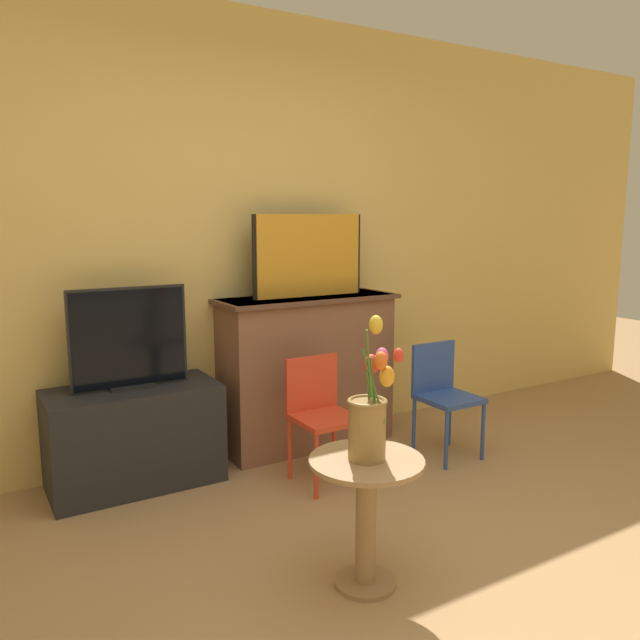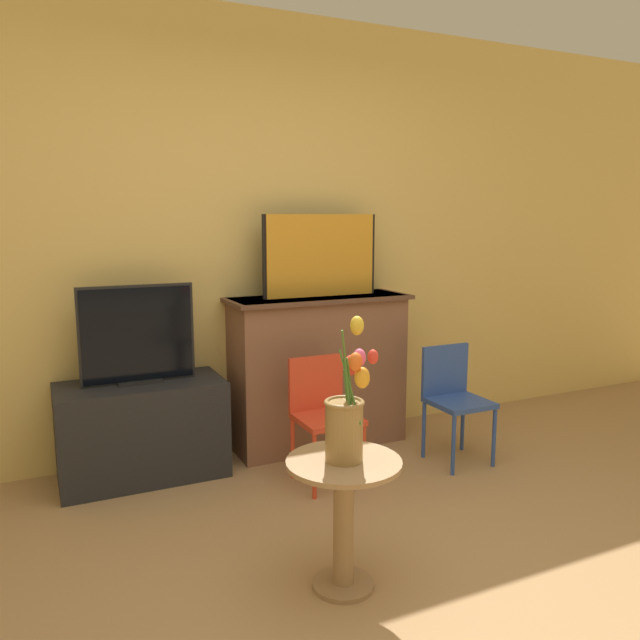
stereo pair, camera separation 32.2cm
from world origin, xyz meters
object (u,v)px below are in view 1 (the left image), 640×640
Objects in this scene: painting at (309,256)px; chair_blue at (443,390)px; vase_tulips at (369,415)px; tv_monitor at (129,339)px; chair_red at (320,409)px.

chair_blue is (0.61, -0.59, -0.82)m from painting.
vase_tulips is at bearing -143.00° from chair_blue.
chair_blue is 1.55m from vase_tulips.
vase_tulips is (-1.21, -0.91, 0.30)m from chair_blue.
tv_monitor is at bearing 110.63° from vase_tulips.
tv_monitor reaches higher than chair_blue.
chair_red is 0.85m from chair_blue.
tv_monitor is 1.88m from chair_blue.
chair_red is at bearing -27.64° from tv_monitor.
tv_monitor reaches higher than vase_tulips.
chair_blue is (1.76, -0.54, -0.41)m from tv_monitor.
painting is 1.11× the size of chair_blue.
painting is 1.00m from chair_red.
painting is 1.40× the size of vase_tulips.
chair_red is (-0.24, -0.53, -0.82)m from painting.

